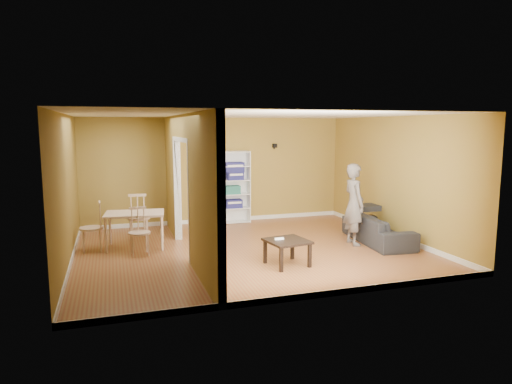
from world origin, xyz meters
The scene contains 16 objects.
room_shell centered at (0.00, 0.00, 1.30)m, with size 6.50×6.50×6.50m.
partition centered at (-1.20, 0.00, 1.30)m, with size 0.22×5.50×2.60m, color olive, non-canonical shape.
wall_speaker centered at (1.50, 2.69, 1.90)m, with size 0.10×0.10×0.10m, color black.
sofa centered at (2.70, -0.27, 0.37)m, with size 0.84×1.96×0.75m, color black.
person centered at (2.14, -0.24, 0.97)m, with size 0.55×0.71×1.94m, color slate.
bookshelf centered at (0.39, 2.60, 0.89)m, with size 0.75×0.33×1.79m.
paper_box_navy_a centered at (0.36, 2.56, 0.48)m, with size 0.40×0.26×0.21m, color navy.
paper_box_teal centered at (0.32, 2.56, 0.83)m, with size 0.40×0.26×0.20m, color teal.
paper_box_navy_b centered at (0.41, 2.56, 1.18)m, with size 0.39×0.25×0.20m, color navy.
paper_box_navy_c centered at (0.38, 2.56, 1.43)m, with size 0.46×0.30×0.24m, color #191B4D.
coffee_table centered at (0.32, -1.17, 0.38)m, with size 0.67×0.67×0.45m.
game_controller centered at (0.20, -1.11, 0.46)m, with size 0.16×0.04×0.03m, color white.
dining_table centered at (-2.11, 0.83, 0.63)m, with size 1.13×0.75×0.71m.
chair_left centered at (-2.92, 0.81, 0.48)m, with size 0.44×0.44×0.96m, color tan, non-canonical shape.
chair_near centered at (-2.06, 0.28, 0.44)m, with size 0.41×0.41×0.89m, color tan, non-canonical shape.
chair_far centered at (-2.00, 1.42, 0.51)m, with size 0.47×0.47×1.02m, color tan, non-canonical shape.
Camera 1 is at (-2.51, -8.29, 2.37)m, focal length 32.00 mm.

